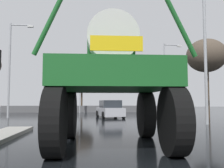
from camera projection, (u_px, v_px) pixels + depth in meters
ground_plane at (97, 119)px, 19.94m from camera, size 120.00×120.00×0.00m
oversize_sprayer at (111, 81)px, 7.90m from camera, size 4.06×5.28×4.40m
sedan_ahead at (110, 110)px, 21.85m from camera, size 2.34×4.30×1.52m
traffic_signal_near_right at (177, 77)px, 12.59m from camera, size 0.24×0.54×3.57m
traffic_signal_far_left at (80, 89)px, 31.47m from camera, size 0.24×0.55×4.13m
streetlight_near_right at (207, 47)px, 15.47m from camera, size 1.80×0.24×8.57m
streetlight_far_left at (11, 65)px, 21.74m from camera, size 2.04×0.24×8.28m
streetlight_far_right at (166, 74)px, 28.17m from camera, size 2.10×0.24×8.00m
bare_tree_right at (206, 56)px, 21.99m from camera, size 3.45×3.45×6.90m
bare_tree_far_center at (82, 81)px, 39.51m from camera, size 3.81×3.81×6.28m
roadside_barrier at (94, 109)px, 34.16m from camera, size 24.51×0.24×0.90m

